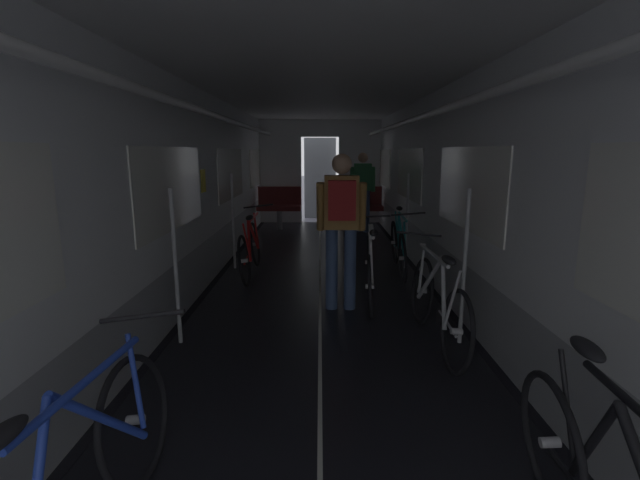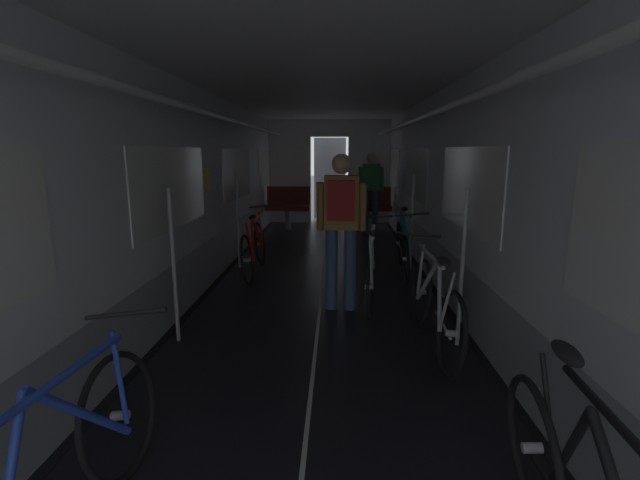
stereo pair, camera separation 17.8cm
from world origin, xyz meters
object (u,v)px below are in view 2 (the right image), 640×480
bench_seat_far_left (288,204)px  bench_seat_far_right (369,204)px  bicycle_red (254,248)px  bicycle_silver (434,305)px  person_cyclist_aisle (341,218)px  bicycle_white_in_aisle (370,270)px  bicycle_blue (50,478)px  bicycle_teal (403,247)px  person_standing_near_bench (371,187)px

bench_seat_far_left → bench_seat_far_right: size_ratio=1.00×
bicycle_red → bench_seat_far_right: bearing=63.5°
bicycle_silver → person_cyclist_aisle: size_ratio=1.00×
bicycle_silver → bicycle_red: (-2.01, 2.25, -0.00)m
bicycle_red → person_cyclist_aisle: 1.92m
bench_seat_far_left → bicycle_white_in_aisle: size_ratio=0.58×
bicycle_blue → bicycle_teal: bearing=65.1°
bench_seat_far_left → bench_seat_far_right: same height
bicycle_teal → person_cyclist_aisle: 1.87m
person_cyclist_aisle → bicycle_white_in_aisle: person_cyclist_aisle is taller
bench_seat_far_right → person_standing_near_bench: person_standing_near_bench is taller
bench_seat_far_left → bicycle_red: (-0.07, -3.75, -0.19)m
bicycle_silver → bicycle_blue: bicycle_blue is taller
bicycle_white_in_aisle → person_standing_near_bench: (0.33, 4.47, 0.59)m
bench_seat_far_right → bicycle_teal: size_ratio=0.58×
bicycle_blue → person_cyclist_aisle: size_ratio=1.01×
bicycle_teal → bicycle_silver: bearing=-91.9°
bench_seat_far_left → bicycle_teal: size_ratio=0.58×
bicycle_blue → bicycle_red: size_ratio=1.00×
bicycle_teal → person_cyclist_aisle: size_ratio=1.00×
bicycle_silver → person_cyclist_aisle: 1.36m
person_cyclist_aisle → person_standing_near_bench: same height
bench_seat_far_right → bicycle_teal: bench_seat_far_right is taller
bicycle_blue → bicycle_white_in_aisle: (1.57, 3.32, 0.00)m
bench_seat_far_left → bicycle_white_in_aisle: (1.47, -4.84, -0.18)m
bicycle_teal → bicycle_white_in_aisle: 1.36m
bench_seat_far_right → bicycle_white_in_aisle: bench_seat_far_right is taller
bicycle_white_in_aisle → bicycle_silver: bearing=-67.8°
bench_seat_far_right → bicycle_teal: (0.22, -3.60, -0.18)m
person_cyclist_aisle → bicycle_silver: bearing=-47.6°
bicycle_silver → person_standing_near_bench: 5.66m
bicycle_silver → person_standing_near_bench: size_ratio=1.00×
bicycle_red → bicycle_white_in_aisle: bicycle_red is taller
bench_seat_far_right → bicycle_red: 4.19m
bicycle_white_in_aisle → person_cyclist_aisle: bearing=-142.2°
bicycle_teal → bicycle_white_in_aisle: (-0.55, -1.24, 0.00)m
bench_seat_far_left → bicycle_red: 3.75m
bench_seat_far_right → person_standing_near_bench: bearing=-89.6°
bicycle_teal → bicycle_red: bicycle_red is taller
bench_seat_far_right → bicycle_blue: bicycle_blue is taller
bicycle_blue → person_standing_near_bench: bearing=76.3°
bicycle_blue → person_standing_near_bench: size_ratio=1.01×
bicycle_red → person_standing_near_bench: person_standing_near_bench is taller
person_cyclist_aisle → bicycle_white_in_aisle: 0.77m
bench_seat_far_left → bicycle_blue: bearing=-90.7°
bicycle_silver → bicycle_teal: (0.08, 2.40, 0.00)m
bench_seat_far_right → person_standing_near_bench: (0.00, -0.38, 0.41)m
bench_seat_far_left → bicycle_teal: bench_seat_far_left is taller
bicycle_red → bicycle_silver: bearing=-48.2°
bench_seat_far_left → person_cyclist_aisle: person_cyclist_aisle is taller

